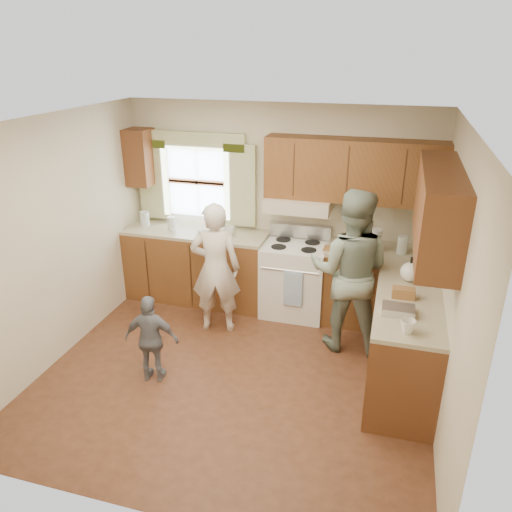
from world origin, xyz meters
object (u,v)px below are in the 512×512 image
(woman_right, at_px, (350,271))
(woman_left, at_px, (216,268))
(child, at_px, (152,339))
(stove, at_px, (295,278))

(woman_right, bearing_deg, woman_left, 2.91)
(woman_left, xyz_separation_m, child, (-0.27, -1.10, -0.31))
(child, bearing_deg, woman_right, -154.17)
(stove, xyz_separation_m, child, (-1.06, -1.74, -0.01))
(stove, height_order, woman_right, woman_right)
(child, bearing_deg, woman_left, -111.16)
(woman_right, bearing_deg, child, 34.07)
(woman_left, bearing_deg, child, 64.03)
(woman_right, distance_m, child, 2.14)
(stove, height_order, child, stove)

